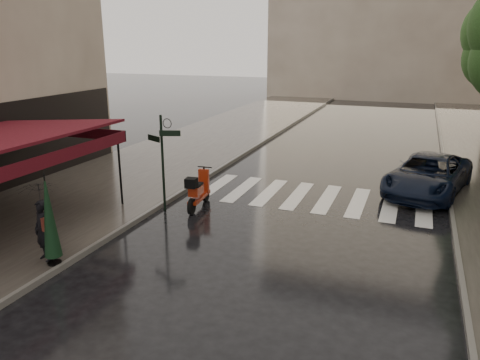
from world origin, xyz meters
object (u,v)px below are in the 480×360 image
Objects in this scene: pedestrian_with_umbrella at (39,198)px; parked_car at (428,175)px; scooter at (198,191)px; parasol_front at (49,216)px.

parked_car is at bearing 61.56° from pedestrian_with_umbrella.
pedestrian_with_umbrella reaches higher than parked_car.
scooter is 0.38× the size of parked_car.
parked_car is at bearing 26.36° from scooter.
pedestrian_with_umbrella is at bearing 161.58° from parasol_front.
parasol_front reaches higher than scooter.
pedestrian_with_umbrella is 1.27× the size of scooter.
pedestrian_with_umbrella is 5.37m from scooter.
parked_car is at bearing 48.49° from parasol_front.
parasol_front is (0.35, -0.12, -0.36)m from pedestrian_with_umbrella.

